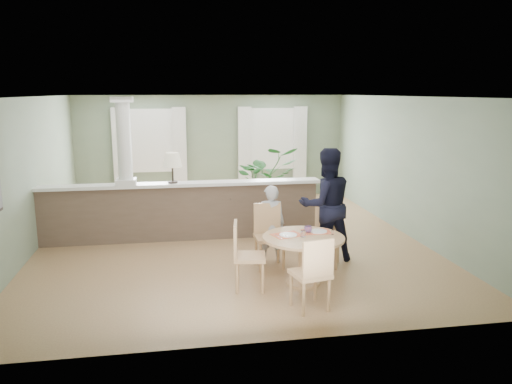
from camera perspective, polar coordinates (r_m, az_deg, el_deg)
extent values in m
plane|color=tan|center=(9.59, -2.94, -5.51)|extent=(8.00, 8.00, 0.00)
cube|color=gray|center=(13.23, -5.03, 5.13)|extent=(7.00, 0.02, 2.70)
cube|color=gray|center=(9.55, -24.38, 1.72)|extent=(0.02, 8.00, 2.70)
cube|color=gray|center=(10.29, 16.76, 2.88)|extent=(0.02, 8.00, 2.70)
cube|color=gray|center=(5.41, 1.88, -4.02)|extent=(7.00, 0.02, 2.70)
cube|color=white|center=(9.17, -3.11, 10.84)|extent=(7.00, 8.00, 0.02)
cube|color=white|center=(13.15, -12.03, 5.76)|extent=(1.10, 0.02, 1.50)
cube|color=white|center=(13.13, -12.03, 5.75)|extent=(1.22, 0.04, 1.62)
cube|color=white|center=(13.41, 1.84, 6.11)|extent=(1.10, 0.02, 1.50)
cube|color=white|center=(13.38, 1.86, 6.10)|extent=(1.22, 0.04, 1.62)
cube|color=white|center=(13.15, -15.26, 4.29)|extent=(0.35, 0.10, 2.30)
cube|color=white|center=(13.09, -8.70, 4.53)|extent=(0.35, 0.10, 2.30)
cube|color=white|center=(13.22, -1.29, 4.73)|extent=(0.35, 0.10, 2.30)
cube|color=white|center=(13.52, 5.03, 4.84)|extent=(0.35, 0.10, 2.30)
cube|color=brown|center=(9.59, -8.46, -2.37)|extent=(5.20, 0.22, 1.05)
cube|color=white|center=(9.47, -8.56, 0.89)|extent=(5.32, 0.36, 0.06)
cube|color=white|center=(9.49, -14.62, 1.16)|extent=(0.36, 0.36, 0.10)
cylinder|color=white|center=(9.40, -14.85, 5.63)|extent=(0.26, 0.26, 1.39)
cube|color=white|center=(9.35, -15.08, 10.18)|extent=(0.38, 0.38, 0.10)
cylinder|color=black|center=(9.46, -9.48, 1.13)|extent=(0.18, 0.18, 0.03)
cylinder|color=black|center=(9.44, -9.51, 2.05)|extent=(0.03, 0.03, 0.28)
cone|color=#EDE4C4|center=(9.40, -9.56, 3.68)|extent=(0.36, 0.36, 0.26)
imported|color=#7E6045|center=(11.01, -4.11, -1.09)|extent=(2.87, 1.25, 0.82)
imported|color=#276129|center=(11.44, 1.12, 1.36)|extent=(1.60, 1.45, 1.58)
cylinder|color=tan|center=(7.53, 5.35, -10.22)|extent=(0.50, 0.50, 0.04)
cylinder|color=tan|center=(7.41, 5.40, -7.76)|extent=(0.13, 0.13, 0.65)
cylinder|color=tan|center=(7.31, 5.45, -5.23)|extent=(1.19, 1.19, 0.04)
cube|color=red|center=(7.35, 3.57, -4.91)|extent=(0.50, 0.43, 0.01)
cube|color=red|center=(7.56, 6.93, -4.52)|extent=(0.43, 0.32, 0.01)
cylinder|color=white|center=(7.33, 3.69, -4.90)|extent=(0.26, 0.26, 0.01)
cylinder|color=white|center=(7.55, 7.13, -4.46)|extent=(0.26, 0.26, 0.01)
cylinder|color=white|center=(7.26, 5.41, -4.76)|extent=(0.07, 0.07, 0.09)
cube|color=silver|center=(7.26, 3.50, -5.00)|extent=(0.07, 0.17, 0.00)
cube|color=silver|center=(7.23, 2.56, -5.14)|extent=(0.08, 0.21, 0.00)
cylinder|color=white|center=(7.44, 8.75, -4.57)|extent=(0.04, 0.04, 0.07)
cylinder|color=silver|center=(7.43, 8.76, -4.26)|extent=(0.04, 0.04, 0.01)
imported|color=#2566B0|center=(7.50, 5.96, -4.28)|extent=(0.15, 0.15, 0.09)
cube|color=tan|center=(8.00, 1.57, -5.26)|extent=(0.47, 0.47, 0.05)
cylinder|color=tan|center=(7.87, 0.51, -7.52)|extent=(0.04, 0.04, 0.47)
cylinder|color=tan|center=(7.95, 3.17, -7.35)|extent=(0.04, 0.04, 0.47)
cylinder|color=tan|center=(8.22, 0.01, -6.69)|extent=(0.04, 0.04, 0.47)
cylinder|color=tan|center=(8.29, 2.56, -6.53)|extent=(0.04, 0.04, 0.47)
cube|color=tan|center=(8.13, 1.27, -2.99)|extent=(0.44, 0.05, 0.50)
cube|color=tan|center=(8.17, 8.03, -5.14)|extent=(0.59, 0.59, 0.05)
cylinder|color=tan|center=(8.09, 6.57, -7.12)|extent=(0.04, 0.04, 0.46)
cylinder|color=tan|center=(8.06, 9.14, -7.27)|extent=(0.04, 0.04, 0.46)
cylinder|color=tan|center=(8.43, 6.89, -6.35)|extent=(0.04, 0.04, 0.46)
cylinder|color=tan|center=(8.40, 9.35, -6.49)|extent=(0.04, 0.04, 0.46)
cube|color=tan|center=(8.29, 8.23, -2.99)|extent=(0.41, 0.21, 0.49)
cube|color=tan|center=(6.56, 6.20, -9.28)|extent=(0.53, 0.53, 0.05)
cylinder|color=tan|center=(6.88, 6.78, -10.53)|extent=(0.04, 0.04, 0.46)
cylinder|color=tan|center=(6.72, 4.02, -11.00)|extent=(0.04, 0.04, 0.46)
cylinder|color=tan|center=(6.59, 8.32, -11.58)|extent=(0.04, 0.04, 0.46)
cylinder|color=tan|center=(6.43, 5.46, -12.13)|extent=(0.04, 0.04, 0.46)
cube|color=tan|center=(6.30, 7.12, -7.61)|extent=(0.43, 0.13, 0.49)
cube|color=tan|center=(7.16, -0.72, -7.45)|extent=(0.51, 0.51, 0.05)
cylinder|color=tan|center=(7.08, 0.77, -9.82)|extent=(0.04, 0.04, 0.46)
cylinder|color=tan|center=(7.41, 0.69, -8.81)|extent=(0.04, 0.04, 0.46)
cylinder|color=tan|center=(7.07, -2.19, -9.83)|extent=(0.04, 0.04, 0.46)
cylinder|color=tan|center=(7.41, -2.13, -8.82)|extent=(0.04, 0.04, 0.46)
cube|color=tan|center=(7.08, -2.36, -5.42)|extent=(0.11, 0.43, 0.49)
imported|color=#A1A1A6|center=(8.24, 1.68, -3.65)|extent=(0.51, 0.38, 1.30)
imported|color=black|center=(8.34, 8.00, -1.47)|extent=(0.98, 0.79, 1.89)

